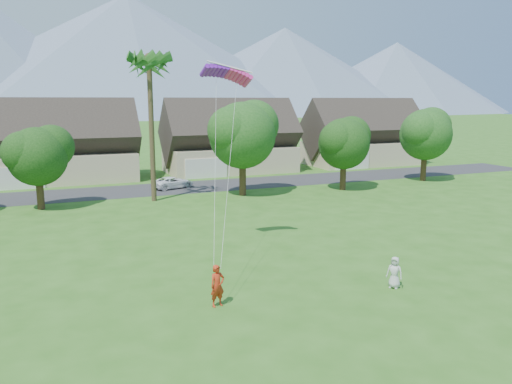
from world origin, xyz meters
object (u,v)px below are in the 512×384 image
kite_flyer (217,286)px  parked_car (173,182)px  watcher (395,272)px  parafoil_kite (227,72)px

kite_flyer → parked_car: bearing=68.2°
watcher → parked_car: (-3.55, 30.06, -0.17)m
parked_car → kite_flyer: bearing=153.4°
kite_flyer → parked_car: 29.34m
kite_flyer → parked_car: size_ratio=0.44×
kite_flyer → parafoil_kite: size_ratio=0.66×
watcher → parked_car: size_ratio=0.36×
watcher → parafoil_kite: size_ratio=0.54×
parked_car → parafoil_kite: bearing=158.3°
parked_car → parafoil_kite: size_ratio=1.51×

